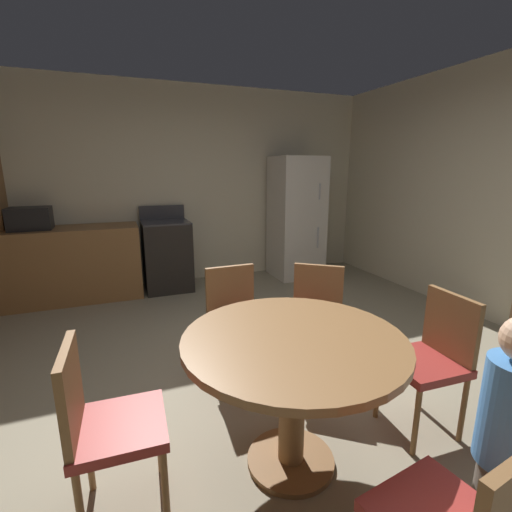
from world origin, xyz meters
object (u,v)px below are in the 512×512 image
Objects in this scene: oven_range at (167,255)px; chair_east at (433,354)px; microwave at (30,219)px; chair_west at (103,421)px; person_child at (507,443)px; chair_north at (235,317)px; dining_table at (293,365)px; refrigerator at (296,218)px; chair_northeast at (315,315)px.

oven_range is 1.26× the size of chair_east.
microwave is 0.51× the size of chair_west.
oven_range is at bearing 79.72° from chair_west.
chair_west is at bearing 26.89° from person_child.
chair_east is (1.12, -3.35, 0.03)m from oven_range.
oven_range reaches higher than person_child.
microwave is at bearing -179.86° from oven_range.
chair_north is (1.70, -2.38, -0.53)m from microwave.
microwave reaches higher than person_child.
dining_table is 1.32× the size of chair_east.
dining_table is (-1.70, -3.25, -0.28)m from refrigerator.
microwave is at bearing 179.16° from refrigerator.
oven_range is 2.68m from chair_northeast.
oven_range reaches higher than chair_east.
person_child is (0.52, -0.76, -0.02)m from dining_table.
chair_north is at bearing -126.34° from refrigerator.
microwave reaches higher than chair_east.
refrigerator is 2.02× the size of chair_east.
person_child is at bearing -26.93° from chair_west.
microwave is at bearing 117.43° from dining_table.
chair_east is at bearing -63.33° from person_child.
oven_range is 1.01× the size of person_child.
refrigerator reaches higher than person_child.
chair_west and chair_north have the same top height.
dining_table is at bearing -0.00° from chair_north.
person_child is (0.53, -1.69, 0.08)m from chair_north.
chair_east is at bearing -103.27° from refrigerator.
person_child is (-0.40, -0.72, 0.08)m from chair_east.
chair_east is at bearing -71.55° from oven_range.
chair_east is 1.35m from chair_north.
microwave is 0.38× the size of dining_table.
refrigerator is 3.41m from microwave.
microwave is 0.51× the size of chair_north.
chair_north is at bearing -70.63° from chair_northeast.
chair_east is 0.80× the size of person_child.
chair_northeast is (-0.36, 0.77, 0.00)m from chair_east.
chair_east reaches higher than dining_table.
chair_north is 1.00× the size of chair_northeast.
dining_table is at bearing 0.00° from chair_west.
chair_west is 1.00× the size of chair_northeast.
oven_range is at bearing -24.04° from person_child.
microwave is 2.97m from chair_north.
oven_range is 2.50× the size of microwave.
chair_northeast is at bearing -114.20° from refrigerator.
chair_east is 1.00× the size of chair_west.
microwave reaches higher than chair_west.
chair_west is (-1.84, 0.08, 0.00)m from chair_east.
microwave is (-1.52, -0.00, 0.56)m from oven_range.
chair_west reaches higher than dining_table.
refrigerator is 1.54× the size of dining_table.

